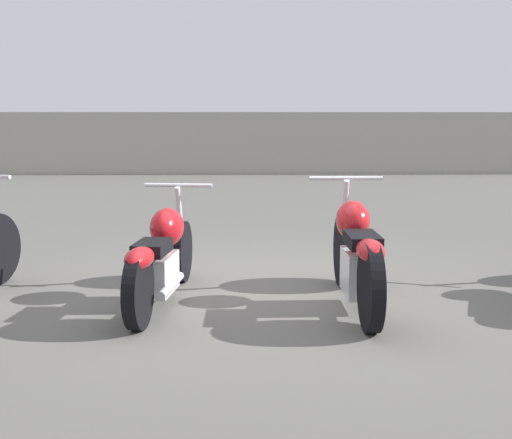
{
  "coord_description": "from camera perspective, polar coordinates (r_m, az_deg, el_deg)",
  "views": [
    {
      "loc": [
        -0.12,
        -6.21,
        1.53
      ],
      "look_at": [
        0.0,
        0.04,
        0.65
      ],
      "focal_mm": 50.0,
      "sensor_mm": 36.0,
      "label": 1
    }
  ],
  "objects": [
    {
      "name": "motorcycle_slot_2",
      "position": [
        5.98,
        -7.56,
        -2.93
      ],
      "size": [
        0.63,
        2.14,
        0.95
      ],
      "rotation": [
        0.0,
        0.0,
        -0.12
      ],
      "color": "black",
      "rests_on": "ground_plane"
    },
    {
      "name": "ground_plane",
      "position": [
        6.4,
        0.01,
        -5.83
      ],
      "size": [
        60.0,
        60.0,
        0.0
      ],
      "primitive_type": "plane",
      "color": "#5B5954"
    },
    {
      "name": "motorcycle_slot_3",
      "position": [
        5.87,
        8.04,
        -2.78
      ],
      "size": [
        0.66,
        2.13,
        1.02
      ],
      "rotation": [
        0.0,
        0.0,
        -0.0
      ],
      "color": "black",
      "rests_on": "ground_plane"
    },
    {
      "name": "fence_back",
      "position": [
        19.84,
        -0.74,
        6.1
      ],
      "size": [
        40.0,
        0.04,
        1.72
      ],
      "color": "#9E998E",
      "rests_on": "ground_plane"
    }
  ]
}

